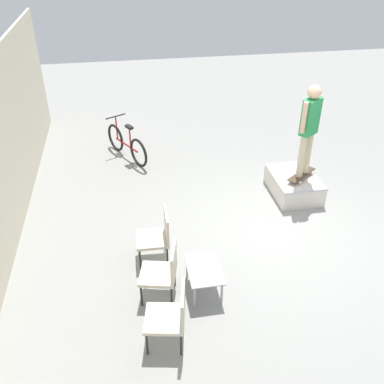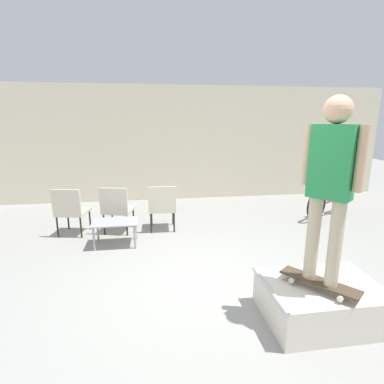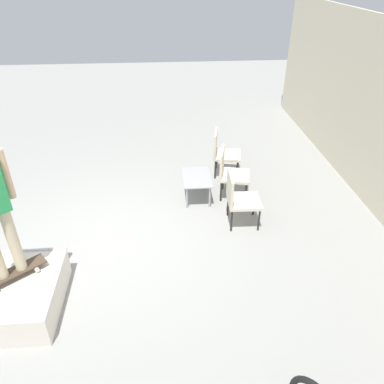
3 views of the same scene
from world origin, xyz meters
name	(u,v)px [view 3 (image 3 of 3)]	position (x,y,z in m)	size (l,w,h in m)	color
ground_plane	(105,243)	(0.00, 0.00, 0.00)	(24.00, 24.00, 0.00)	gray
skate_ramp_box	(24,295)	(1.18, -0.83, 0.21)	(1.23, 0.88, 0.44)	silver
skateboard_on_ramp	(13,273)	(1.09, -0.91, 0.50)	(0.64, 0.74, 0.07)	#473828
coffee_table	(197,180)	(-1.20, 1.54, 0.37)	(0.77, 0.50, 0.43)	#9E9EA3
patio_chair_left	(223,151)	(-2.06, 2.14, 0.51)	(0.61, 0.61, 0.91)	black
patio_chair_center	(230,171)	(-1.22, 2.14, 0.51)	(0.63, 0.63, 0.91)	black
patio_chair_right	(239,197)	(-0.37, 2.13, 0.51)	(0.54, 0.54, 0.91)	black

